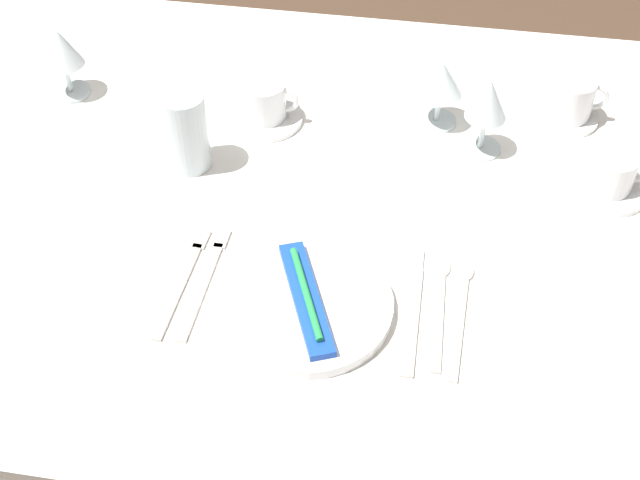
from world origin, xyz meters
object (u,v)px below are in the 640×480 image
Objects in this scene: dinner_plate at (306,305)px; fork_inner at (184,277)px; spoon_soup at (439,298)px; wine_glass_left at (488,103)px; coffee_cup_left at (611,170)px; coffee_cup_right at (570,97)px; wine_glass_right at (441,81)px; dinner_knife at (413,312)px; fork_outer at (206,277)px; coffee_cup_far at (265,100)px; drink_tumbler at (185,131)px; wine_glass_centre at (61,51)px; toothbrush_package at (306,297)px; spoon_dessert at (461,303)px.

dinner_plate reaches higher than fork_inner.
spoon_soup is 1.49× the size of wine_glass_left.
coffee_cup_right is (-0.06, 0.18, 0.01)m from coffee_cup_left.
fork_inner is at bearing -128.10° from wine_glass_right.
dinner_plate is 1.12× the size of fork_inner.
dinner_plate is 0.15m from dinner_knife.
fork_outer is 0.39m from coffee_cup_far.
dinner_knife is 1.89× the size of wine_glass_right.
drink_tumbler is at bearing 110.54° from fork_outer.
wine_glass_right is at bearing 1.82° from wine_glass_centre.
toothbrush_package is 0.38m from drink_tumbler.
coffee_cup_far is at bearing -171.77° from wine_glass_right.
dinner_knife is at bearing -114.71° from coffee_cup_right.
wine_glass_centre is (-0.52, 0.44, 0.06)m from toothbrush_package.
dinner_knife is 2.12× the size of coffee_cup_right.
dinner_plate is at bearing -70.72° from coffee_cup_far.
fork_inner is at bearing 170.93° from toothbrush_package.
spoon_dessert is at bearing 11.55° from toothbrush_package.
coffee_cup_right is 0.19m from wine_glass_left.
dinner_plate is 1.98× the size of wine_glass_right.
dinner_knife is 0.50m from coffee_cup_far.
drink_tumbler is at bearing 131.29° from dinner_plate.
toothbrush_package is 0.93× the size of fork_outer.
coffee_cup_far is 0.82× the size of wine_glass_right.
wine_glass_left is at bearing 13.73° from drink_tumbler.
toothbrush_package is 2.00× the size of coffee_cup_left.
dinner_plate is 0.68m from wine_glass_centre.
spoon_dessert is at bearing 22.46° from dinner_knife.
dinner_plate is 0.47m from wine_glass_left.
coffee_cup_right reaches higher than coffee_cup_far.
toothbrush_package is 0.44m from coffee_cup_far.
wine_glass_left is (0.75, -0.04, 0.01)m from wine_glass_centre.
fork_outer is at bearing 176.64° from dinner_knife.
toothbrush_package is 0.47m from wine_glass_left.
fork_inner is 0.37m from spoon_soup.
coffee_cup_right is at bearing 9.94° from coffee_cup_far.
coffee_cup_right reaches higher than spoon_dessert.
wine_glass_right is (0.15, 0.46, 0.06)m from toothbrush_package.
coffee_cup_right reaches higher than coffee_cup_left.
drink_tumbler is (-0.06, 0.25, 0.07)m from fork_inner.
spoon_soup is 0.50m from coffee_cup_far.
spoon_soup is (0.37, 0.02, 0.00)m from fork_inner.
dinner_plate is at bearing -75.96° from toothbrush_package.
coffee_cup_right is (0.23, 0.49, 0.04)m from dinner_knife.
drink_tumbler is at bearing -166.27° from wine_glass_left.
coffee_cup_far is at bearing 131.87° from spoon_soup.
wine_glass_left reaches higher than wine_glass_right.
fork_inner is at bearing 177.76° from dinner_knife.
wine_glass_centre reaches higher than fork_inner.
toothbrush_package is at bearing -108.21° from wine_glass_right.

